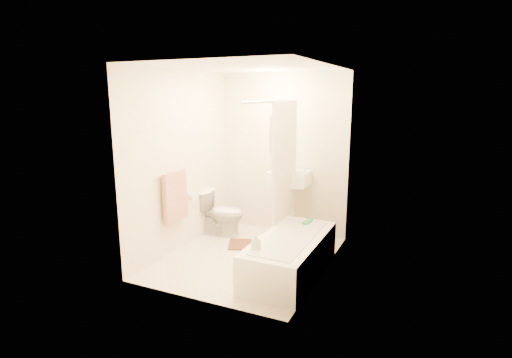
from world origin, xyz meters
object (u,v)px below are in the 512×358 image
at_px(bathtub, 290,255).
at_px(bath_mat, 248,244).
at_px(toilet, 221,213).
at_px(sink, 289,201).
at_px(soap_bottle, 256,242).

bearing_deg(bathtub, bath_mat, 144.68).
distance_m(toilet, sink, 1.04).
bearing_deg(bath_mat, bathtub, -35.32).
distance_m(bathtub, bath_mat, 1.06).
distance_m(toilet, bathtub, 1.63).
bearing_deg(bath_mat, soap_bottle, -60.17).
xyz_separation_m(toilet, bathtub, (1.40, -0.83, -0.12)).
bearing_deg(bathtub, toilet, 149.57).
relative_size(bath_mat, soap_bottle, 3.22).
height_order(bathtub, soap_bottle, soap_bottle).
height_order(toilet, bathtub, toilet).
bearing_deg(toilet, soap_bottle, -142.44).
relative_size(toilet, bathtub, 0.44).
bearing_deg(bath_mat, sink, 54.43).
relative_size(sink, soap_bottle, 6.43).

